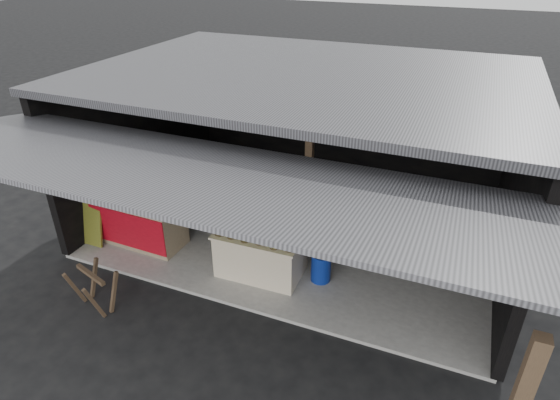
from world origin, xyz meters
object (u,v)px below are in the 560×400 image
at_px(banana_table, 261,252).
at_px(water_barrel, 321,268).
at_px(white_crate, 285,216).
at_px(plastic_chair, 411,231).
at_px(sawhorse, 93,286).
at_px(neighbor_stall, 140,218).

relative_size(banana_table, water_barrel, 3.04).
distance_m(white_crate, plastic_chair, 2.21).
bearing_deg(plastic_chair, sawhorse, -147.10).
relative_size(neighbor_stall, sawhorse, 2.23).
distance_m(neighbor_stall, sawhorse, 1.74).
bearing_deg(banana_table, plastic_chair, 31.45).
bearing_deg(plastic_chair, water_barrel, -138.21).
bearing_deg(plastic_chair, neighbor_stall, -166.73).
xyz_separation_m(white_crate, water_barrel, (0.98, -0.87, -0.27)).
relative_size(banana_table, plastic_chair, 1.64).
xyz_separation_m(sawhorse, plastic_chair, (4.13, 3.07, 0.16)).
bearing_deg(sawhorse, water_barrel, 49.34).
bearing_deg(neighbor_stall, white_crate, 25.26).
bearing_deg(white_crate, neighbor_stall, -159.34).
relative_size(white_crate, neighbor_stall, 0.62).
relative_size(water_barrel, plastic_chair, 0.54).
height_order(water_barrel, plastic_chair, plastic_chair).
relative_size(banana_table, white_crate, 1.42).
bearing_deg(water_barrel, neighbor_stall, -177.11).
bearing_deg(neighbor_stall, plastic_chair, 18.58).
distance_m(banana_table, sawhorse, 2.58).
relative_size(sawhorse, water_barrel, 1.54).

